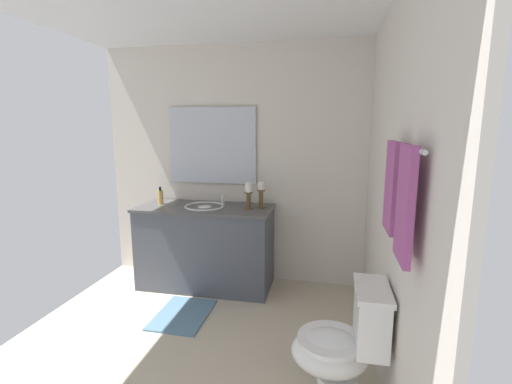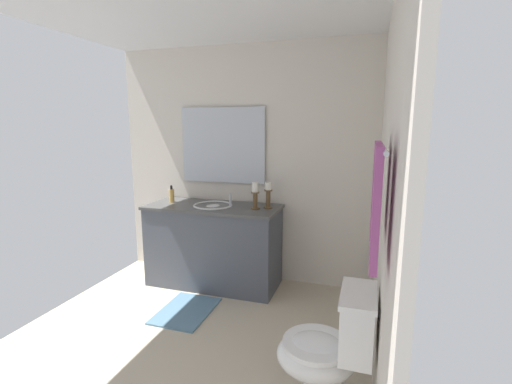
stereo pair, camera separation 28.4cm
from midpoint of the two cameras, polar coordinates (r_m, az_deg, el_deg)
The scene contains 14 objects.
floor at distance 3.05m, azimuth -13.24°, elevation -22.51°, with size 2.65×2.77×0.02m, color beige.
wall_back at distance 2.35m, azimuth 17.64°, elevation -0.07°, with size 2.65×0.04×2.45m, color silver.
wall_left at distance 3.82m, azimuth -5.65°, elevation 4.22°, with size 0.04×2.77×2.45m, color silver.
vanity_cabinet at distance 3.77m, azimuth -10.14°, elevation -8.53°, with size 0.58×1.37×0.84m.
sink_basin at distance 3.67m, azimuth -10.32°, elevation -2.91°, with size 0.40×0.40×0.24m.
mirror at distance 3.84m, azimuth -9.07°, elevation 7.27°, with size 0.02×0.93×0.79m, color silver.
candle_holder_tall at distance 3.53m, azimuth -1.49°, elevation -0.41°, with size 0.09×0.09×0.26m.
candle_holder_short at distance 3.48m, azimuth -3.52°, elevation -0.51°, with size 0.09×0.09×0.26m.
soap_bottle at distance 3.88m, azimuth -16.94°, elevation -0.78°, with size 0.06×0.06×0.18m.
toilet at distance 2.31m, azimuth 9.78°, elevation -23.06°, with size 0.39×0.54×0.75m.
towel_bar at distance 1.71m, azimuth 18.22°, elevation 6.76°, with size 0.02×0.02×0.73m, color silver.
towel_near_vanity at distance 1.91m, azimuth 16.74°, elevation 0.78°, with size 0.25×0.03×0.46m, color #A54C8C.
towel_center at distance 1.56m, azimuth 17.81°, elevation -1.91°, with size 0.24×0.03×0.49m, color #A54C8C.
bath_mat at distance 3.41m, azimuth -14.00°, elevation -18.36°, with size 0.60×0.44×0.02m, color slate.
Camera 1 is at (2.34, 1.00, 1.63)m, focal length 25.27 mm.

